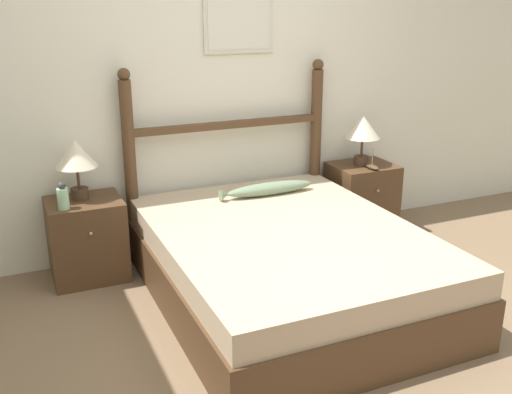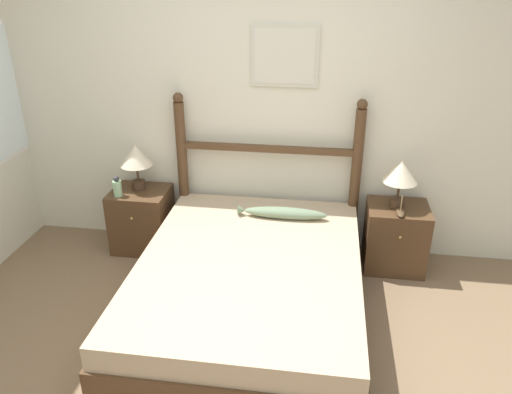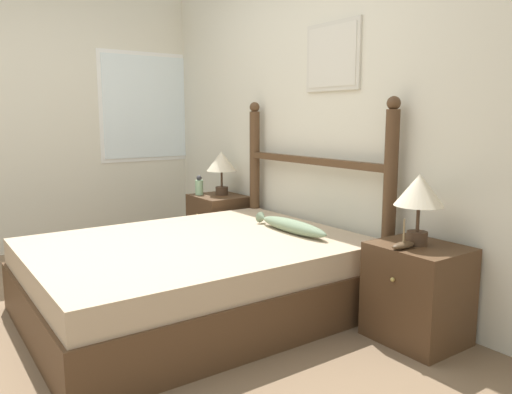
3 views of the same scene
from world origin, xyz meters
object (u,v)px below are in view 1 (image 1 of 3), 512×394
Objects in this scene: model_boat at (372,166)px; bottle at (63,197)px; nightstand_right at (361,197)px; table_lamp_left at (76,156)px; nightstand_left at (87,239)px; bed at (286,264)px; fish_pillow at (268,189)px; table_lamp_right at (363,129)px.

bottle is at bearing 179.71° from model_boat.
nightstand_right is 2.28m from table_lamp_left.
bed is at bearing -36.99° from nightstand_left.
model_boat is (2.18, -0.13, 0.30)m from nightstand_left.
bottle is (-1.23, 0.70, 0.40)m from bed.
table_lamp_left is at bearing 170.31° from fish_pillow.
fish_pillow reaches higher than nightstand_left.
fish_pillow is (-0.92, -0.17, 0.24)m from nightstand_right.
model_boat is at bearing -94.14° from nightstand_right.
nightstand_left is at bearing -73.18° from table_lamp_left.
nightstand_left is 1.00× the size of nightstand_right.
nightstand_right is 3.34× the size of model_boat.
nightstand_left is 2.24m from table_lamp_right.
nightstand_right is at bearing -1.17° from table_lamp_left.
bottle is 1.41m from fish_pillow.
table_lamp_left is 2.22m from model_boat.
model_boat is at bearing 2.51° from fish_pillow.
nightstand_right is (1.10, 0.83, 0.04)m from bed.
nightstand_right is 0.97m from fish_pillow.
nightstand_right is 1.39× the size of table_lamp_right.
bed is at bearing -147.52° from model_boat.
model_boat is at bearing -84.12° from table_lamp_right.
bottle is (-2.31, -0.12, -0.21)m from table_lamp_right.
bottle is at bearing 177.89° from fish_pillow.
table_lamp_right is at bearing 10.92° from fish_pillow.
bottle is 2.32m from model_boat.
fish_pillow is at bearing -2.11° from bottle.
table_lamp_right reaches higher than fish_pillow.
nightstand_left is 2.21m from model_boat.
table_lamp_left is (-1.11, 0.87, 0.61)m from bed.
table_lamp_right reaches higher than bed.
table_lamp_right is 2.23× the size of bottle.
bottle is (-0.14, -0.12, 0.36)m from nightstand_left.
table_lamp_left is (-2.21, 0.05, 0.57)m from nightstand_right.
table_lamp_left is at bearing 106.82° from nightstand_left.
model_boat reaches higher than bed.
model_boat is (-0.01, -0.13, 0.30)m from nightstand_right.
fish_pillow is (1.28, -0.22, -0.32)m from table_lamp_left.
table_lamp_right is at bearing -178.86° from nightstand_right.
model_boat is at bearing -0.29° from bottle.
nightstand_left is at bearing 180.00° from nightstand_right.
bottle reaches higher than model_boat.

